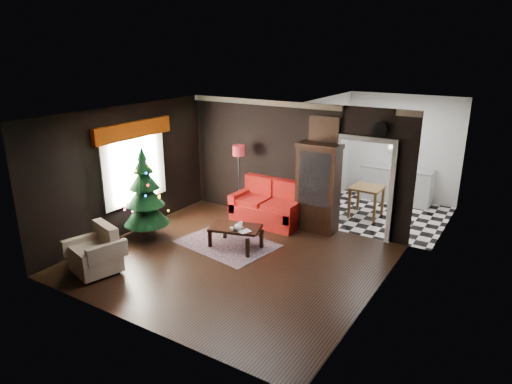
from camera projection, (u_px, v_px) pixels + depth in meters
The scene contains 26 objects.
floor at pixel (231, 260), 8.77m from camera, with size 5.50×5.50×0.00m, color black.
ceiling at pixel (229, 116), 7.91m from camera, with size 5.50×5.50×0.00m, color white.
wall_back at pixel (293, 163), 10.36m from camera, with size 5.50×5.50×0.00m, color black.
wall_front at pixel (128, 239), 6.33m from camera, with size 5.50×5.50×0.00m, color black.
wall_left at pixel (126, 171), 9.73m from camera, with size 5.50×5.50×0.00m, color black.
wall_right at pixel (376, 221), 6.95m from camera, with size 5.50×5.50×0.00m, color black.
doorway at pixel (363, 190), 9.61m from camera, with size 1.10×0.10×2.10m, color white, non-canonical shape.
left_window at pixel (134, 167), 9.85m from camera, with size 0.05×1.60×1.40m, color white.
valance at pixel (133, 130), 9.56m from camera, with size 0.12×2.10×0.35m, color #7D2D04.
kitchen_floor at pixel (381, 215), 11.14m from camera, with size 3.00×3.00×0.00m, color white.
kitchen_window at pixel (403, 137), 11.79m from camera, with size 0.70×0.06×0.70m, color white.
rug at pixel (227, 244), 9.50m from camera, with size 1.93×1.41×0.01m, color #2C2229.
loveseat at pixel (268, 203), 10.47m from camera, with size 1.70×0.90×1.00m, color maroon, non-canonical shape.
curio_cabinet at pixel (318, 190), 9.93m from camera, with size 0.90×0.45×1.90m, color black, non-canonical shape.
floor_lamp at pixel (239, 183), 10.83m from camera, with size 0.31×0.31×1.85m, color black, non-canonical shape.
christmas_tree at pixel (145, 191), 9.51m from camera, with size 0.96×0.96×1.84m, color #15361E, non-canonical shape.
armchair at pixel (95, 250), 8.16m from camera, with size 0.79×0.79×0.80m, color beige, non-canonical shape.
coffee_table at pixel (236, 237), 9.26m from camera, with size 1.01×0.60×0.45m, color #34170F, non-canonical shape.
teapot at pixel (238, 227), 8.95m from camera, with size 0.18×0.18×0.17m, color white, non-canonical shape.
cup_a at pixel (241, 223), 9.28m from camera, with size 0.08×0.08×0.07m, color white.
cup_b at pixel (232, 229), 9.01m from camera, with size 0.07×0.07×0.06m, color white.
book at pixel (242, 225), 8.95m from camera, with size 0.17×0.02×0.23m, color #99705B.
wall_clock at pixel (380, 129), 9.03m from camera, with size 0.32×0.32×0.06m, color white.
painting at pixel (324, 130), 9.68m from camera, with size 0.62×0.05×0.52m, color #BD8846.
kitchen_counter at pixel (396, 185), 11.97m from camera, with size 1.80×0.60×0.90m, color silver.
kitchen_table at pixel (366, 202), 10.93m from camera, with size 0.70×0.70×0.75m, color brown, non-canonical shape.
Camera 1 is at (4.61, -6.47, 3.98)m, focal length 31.69 mm.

